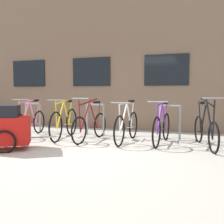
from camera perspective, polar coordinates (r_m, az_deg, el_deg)
ground_plane at (r=5.03m, az=-6.08°, el=-9.11°), size 42.00×42.00×0.00m
storefront_building at (r=12.01m, az=8.48°, el=15.53°), size 28.00×7.97×6.97m
bike_rack at (r=6.58m, az=4.27°, el=-1.30°), size 6.53×0.05×0.87m
bicycle_purple at (r=5.94m, az=11.21°, el=-3.34°), size 0.44×1.69×1.01m
bicycle_maroon at (r=6.23m, az=-4.92°, el=-2.98°), size 0.44×1.70×1.07m
bicycle_pink at (r=7.19m, az=-18.07°, el=-2.17°), size 0.44×1.69×1.03m
bicycle_white at (r=6.04m, az=3.40°, el=-3.09°), size 0.44×1.80×1.01m
bicycle_black at (r=5.78m, az=20.38°, el=-3.83°), size 0.56×1.69×1.10m
bicycle_yellow at (r=6.59m, az=-10.74°, el=-2.38°), size 0.44×1.79×1.03m
bike_trailer at (r=5.62m, az=-22.96°, el=-3.04°), size 1.40×1.02×0.94m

